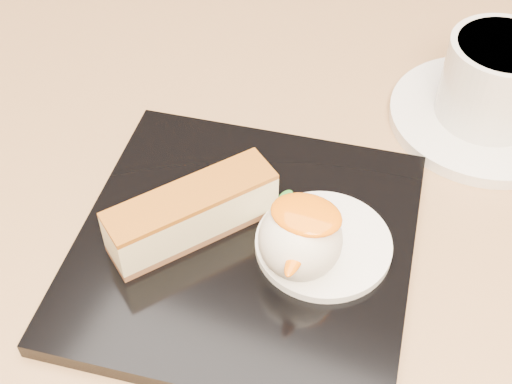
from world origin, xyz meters
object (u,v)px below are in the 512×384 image
at_px(ice_cream_scoop, 300,240).
at_px(saucer, 484,117).
at_px(dessert_plate, 245,247).
at_px(coffee_cup, 499,79).
at_px(table, 241,322).
at_px(cheesecake, 192,213).

xyz_separation_m(ice_cream_scoop, saucer, (0.09, 0.20, -0.03)).
distance_m(dessert_plate, coffee_cup, 0.24).
relative_size(table, saucer, 5.33).
relative_size(cheesecake, coffee_cup, 1.03).
bearing_deg(ice_cream_scoop, saucer, 66.88).
height_order(table, saucer, saucer).
bearing_deg(dessert_plate, ice_cream_scoop, -7.13).
distance_m(dessert_plate, saucer, 0.23).
distance_m(dessert_plate, ice_cream_scoop, 0.05).
bearing_deg(dessert_plate, coffee_cup, 56.89).
distance_m(table, dessert_plate, 0.17).
distance_m(ice_cream_scoop, coffee_cup, 0.22).
bearing_deg(cheesecake, saucer, -2.34).
bearing_deg(table, coffee_cup, 46.57).
distance_m(saucer, coffee_cup, 0.04).
height_order(table, ice_cream_scoop, ice_cream_scoop).
height_order(ice_cream_scoop, coffee_cup, coffee_cup).
bearing_deg(ice_cream_scoop, cheesecake, -180.00).
height_order(ice_cream_scoop, saucer, ice_cream_scoop).
xyz_separation_m(cheesecake, saucer, (0.16, 0.20, -0.03)).
distance_m(table, cheesecake, 0.19).
distance_m(table, ice_cream_scoop, 0.21).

